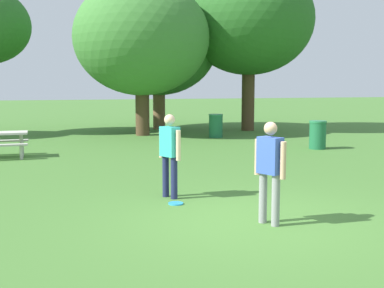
% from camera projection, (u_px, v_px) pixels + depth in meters
% --- Properties ---
extents(ground_plane, '(120.00, 120.00, 0.00)m').
position_uv_depth(ground_plane, '(254.00, 221.00, 8.22)').
color(ground_plane, '#447530').
extents(person_thrower, '(0.37, 0.56, 1.64)m').
position_uv_depth(person_thrower, '(270.00, 166.00, 7.94)').
color(person_thrower, gray).
rests_on(person_thrower, ground).
extents(person_catcher, '(0.37, 0.56, 1.64)m').
position_uv_depth(person_catcher, '(170.00, 150.00, 9.79)').
color(person_catcher, '#1E234C').
rests_on(person_catcher, ground).
extents(frisbee, '(0.28, 0.28, 0.03)m').
position_uv_depth(frisbee, '(176.00, 203.00, 9.38)').
color(frisbee, '#2D9EDB').
rests_on(frisbee, ground).
extents(trash_can_beside_table, '(0.59, 0.59, 0.96)m').
position_uv_depth(trash_can_beside_table, '(318.00, 135.00, 17.11)').
color(trash_can_beside_table, '#1E663D').
rests_on(trash_can_beside_table, ground).
extents(trash_can_further_along, '(0.59, 0.59, 0.96)m').
position_uv_depth(trash_can_further_along, '(216.00, 126.00, 20.67)').
color(trash_can_further_along, '#1E663D').
rests_on(trash_can_further_along, ground).
extents(tree_slender_mid, '(5.70, 5.70, 6.54)m').
position_uv_depth(tree_slender_mid, '(142.00, 38.00, 21.10)').
color(tree_slender_mid, '#4C3823').
rests_on(tree_slender_mid, ground).
extents(tree_back_left, '(5.63, 5.63, 6.42)m').
position_uv_depth(tree_back_left, '(159.00, 45.00, 24.04)').
color(tree_back_left, brown).
rests_on(tree_back_left, ground).
extents(tree_back_right, '(5.96, 5.96, 7.65)m').
position_uv_depth(tree_back_right, '(249.00, 20.00, 23.21)').
color(tree_back_right, '#4C3823').
rests_on(tree_back_right, ground).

